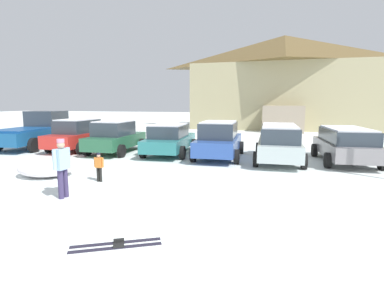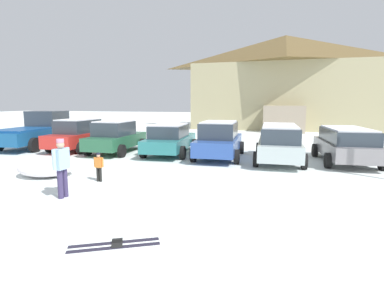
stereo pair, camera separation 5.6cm
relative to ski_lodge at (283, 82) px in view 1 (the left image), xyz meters
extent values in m
cube|color=tan|center=(0.00, 0.05, -1.60)|extent=(18.13, 8.70, 6.53)
pyramid|color=brown|center=(0.00, 0.05, 3.19)|extent=(18.73, 9.30, 3.06)
cube|color=tan|center=(0.03, -5.15, -3.66)|extent=(3.61, 1.82, 2.40)
cube|color=red|center=(-11.33, -18.86, -4.21)|extent=(1.94, 4.80, 0.68)
cube|color=#2D3842|center=(-11.32, -19.09, -3.51)|extent=(1.63, 2.52, 0.70)
cube|color=white|center=(-11.32, -19.09, -3.13)|extent=(1.52, 2.40, 0.06)
cylinder|color=black|center=(-12.32, -17.44, -4.54)|extent=(0.25, 0.65, 0.64)
cylinder|color=black|center=(-10.47, -17.35, -4.54)|extent=(0.25, 0.65, 0.64)
cylinder|color=black|center=(-12.19, -20.36, -4.54)|extent=(0.25, 0.65, 0.64)
cylinder|color=black|center=(-10.33, -20.28, -4.54)|extent=(0.25, 0.65, 0.64)
cube|color=#286141|center=(-8.80, -19.32, -4.22)|extent=(1.88, 4.10, 0.64)
cube|color=#2D3842|center=(-8.79, -19.53, -3.55)|extent=(1.61, 2.15, 0.71)
cube|color=white|center=(-8.79, -19.53, -3.17)|extent=(1.50, 2.04, 0.06)
cylinder|color=black|center=(-9.78, -18.10, -4.54)|extent=(0.24, 0.65, 0.64)
cylinder|color=black|center=(-7.89, -18.04, -4.54)|extent=(0.24, 0.65, 0.64)
cylinder|color=black|center=(-9.70, -20.61, -4.54)|extent=(0.24, 0.65, 0.64)
cylinder|color=black|center=(-7.81, -20.54, -4.54)|extent=(0.24, 0.65, 0.64)
cube|color=#297777|center=(-5.87, -18.88, -4.25)|extent=(2.19, 4.76, 0.59)
cube|color=#2D3842|center=(-5.85, -19.11, -3.65)|extent=(1.79, 2.53, 0.62)
cube|color=white|center=(-5.85, -19.11, -3.31)|extent=(1.67, 2.40, 0.06)
cylinder|color=black|center=(-6.96, -17.54, -4.54)|extent=(0.27, 0.66, 0.64)
cylinder|color=black|center=(-5.02, -17.37, -4.54)|extent=(0.27, 0.66, 0.64)
cylinder|color=black|center=(-6.72, -20.40, -4.54)|extent=(0.27, 0.66, 0.64)
cylinder|color=black|center=(-4.78, -20.23, -4.54)|extent=(0.27, 0.66, 0.64)
cube|color=#2C4F9F|center=(-3.20, -19.24, -4.21)|extent=(1.99, 4.60, 0.67)
cube|color=#2D3842|center=(-3.19, -19.47, -3.51)|extent=(1.69, 2.42, 0.73)
cube|color=white|center=(-3.19, -19.47, -3.11)|extent=(1.57, 2.30, 0.06)
cylinder|color=black|center=(-4.23, -17.87, -4.54)|extent=(0.25, 0.65, 0.64)
cylinder|color=black|center=(-2.29, -17.79, -4.54)|extent=(0.25, 0.65, 0.64)
cylinder|color=black|center=(-4.12, -20.68, -4.54)|extent=(0.25, 0.65, 0.64)
cylinder|color=black|center=(-2.17, -20.60, -4.54)|extent=(0.25, 0.65, 0.64)
cube|color=#B2C2C2|center=(-0.41, -19.46, -4.21)|extent=(1.89, 4.81, 0.66)
cube|color=#2D3842|center=(-0.41, -19.55, -3.57)|extent=(1.65, 3.66, 0.63)
cube|color=white|center=(-0.41, -19.55, -3.22)|extent=(1.54, 3.48, 0.06)
cylinder|color=black|center=(-1.40, -18.00, -4.54)|extent=(0.24, 0.65, 0.64)
cylinder|color=black|center=(0.51, -17.96, -4.54)|extent=(0.24, 0.65, 0.64)
cylinder|color=black|center=(-1.32, -20.96, -4.54)|extent=(0.24, 0.65, 0.64)
cylinder|color=black|center=(0.58, -20.91, -4.54)|extent=(0.24, 0.65, 0.64)
cube|color=gray|center=(2.45, -18.98, -4.23)|extent=(2.22, 4.53, 0.63)
cube|color=#2D3842|center=(2.45, -19.07, -3.64)|extent=(1.91, 3.46, 0.56)
cube|color=white|center=(2.45, -19.07, -3.33)|extent=(1.79, 3.28, 0.06)
cylinder|color=black|center=(1.33, -17.70, -4.54)|extent=(0.27, 0.65, 0.64)
cylinder|color=black|center=(3.36, -17.55, -4.54)|extent=(0.27, 0.65, 0.64)
cylinder|color=black|center=(1.53, -20.42, -4.54)|extent=(0.27, 0.65, 0.64)
cylinder|color=black|center=(3.56, -20.27, -4.54)|extent=(0.27, 0.65, 0.64)
cube|color=#164F83|center=(-14.41, -18.91, -4.11)|extent=(2.66, 5.80, 0.70)
cube|color=#2D3842|center=(-14.53, -17.79, -3.24)|extent=(2.10, 1.99, 1.05)
cube|color=#14498B|center=(-14.31, -19.89, -3.70)|extent=(2.40, 3.29, 0.12)
cylinder|color=black|center=(-15.71, -17.35, -4.46)|extent=(0.34, 0.82, 0.80)
cylinder|color=black|center=(-13.46, -17.12, -4.46)|extent=(0.34, 0.82, 0.80)
cylinder|color=black|center=(-13.11, -20.47, -4.46)|extent=(0.34, 0.82, 0.80)
cylinder|color=#393056|center=(-6.27, -26.74, -4.45)|extent=(0.15, 0.15, 0.82)
cylinder|color=#393056|center=(-6.25, -26.56, -4.45)|extent=(0.15, 0.15, 0.82)
cube|color=#A0C2E3|center=(-6.26, -26.65, -3.75)|extent=(0.27, 0.41, 0.58)
cylinder|color=#A0C2E3|center=(-6.28, -26.90, -3.74)|extent=(0.11, 0.11, 0.55)
cylinder|color=#A0C2E3|center=(-6.24, -26.40, -3.74)|extent=(0.11, 0.11, 0.55)
sphere|color=tan|center=(-6.26, -26.65, -3.36)|extent=(0.21, 0.21, 0.21)
cylinder|color=pink|center=(-6.26, -26.65, -3.25)|extent=(0.20, 0.20, 0.10)
cylinder|color=black|center=(-6.22, -24.85, -4.62)|extent=(0.09, 0.09, 0.49)
cylinder|color=black|center=(-6.33, -24.84, -4.62)|extent=(0.09, 0.09, 0.49)
cube|color=orange|center=(-6.27, -24.84, -4.21)|extent=(0.24, 0.15, 0.34)
cylinder|color=orange|center=(-6.12, -24.85, -4.20)|extent=(0.07, 0.07, 0.33)
cylinder|color=orange|center=(-6.42, -24.84, -4.20)|extent=(0.07, 0.07, 0.33)
sphere|color=tan|center=(-6.27, -24.84, -3.97)|extent=(0.12, 0.12, 0.12)
cylinder|color=#1E2030|center=(-6.27, -24.84, -3.90)|extent=(0.12, 0.12, 0.06)
cube|color=black|center=(-3.32, -28.91, -4.85)|extent=(1.52, 0.87, 0.02)
cube|color=black|center=(-3.27, -28.89, -4.81)|extent=(0.21, 0.17, 0.06)
cube|color=black|center=(-3.41, -28.74, -4.85)|extent=(1.52, 0.87, 0.02)
cube|color=black|center=(-3.37, -28.71, -4.81)|extent=(0.21, 0.17, 0.06)
ellipsoid|color=white|center=(-8.60, -24.68, -4.56)|extent=(2.05, 1.64, 0.61)
camera|label=1|loc=(-0.57, -33.53, -2.21)|focal=28.00mm
camera|label=2|loc=(-0.52, -33.51, -2.21)|focal=28.00mm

